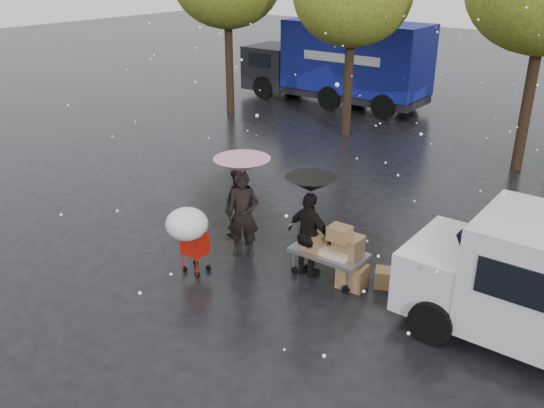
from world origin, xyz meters
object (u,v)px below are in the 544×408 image
Objects in this scene: person_pink at (243,215)px; shopping_cart at (188,227)px; person_black at (309,235)px; vendor_cart at (333,246)px; blue_truck at (338,63)px.

shopping_cart is (-0.32, -1.31, 0.12)m from person_pink.
person_black is 0.50m from vendor_cart.
blue_truck is at bearing 82.08° from person_pink.
person_pink reaches higher than person_black.
person_pink is 2.08m from vendor_cart.
blue_truck is at bearing 110.18° from shopping_cart.
person_pink is at bearing 9.78° from person_black.
vendor_cart is at bearing -153.43° from person_black.
person_black is 2.39m from shopping_cart.
blue_truck is at bearing -55.44° from person_black.
vendor_cart is 15.02m from blue_truck.
person_pink is at bearing -66.84° from blue_truck.
vendor_cart is (2.04, 0.29, -0.22)m from person_pink.
person_pink is 1.35m from shopping_cart.
person_pink reaches higher than shopping_cart.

